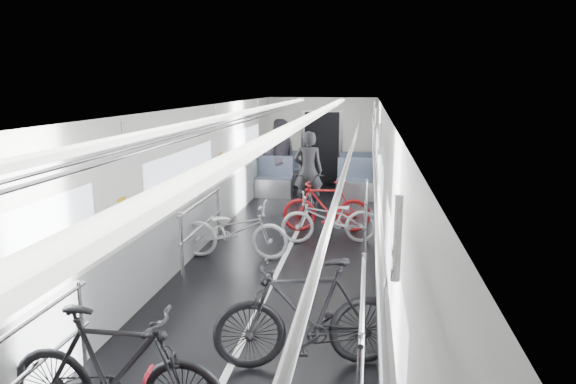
{
  "coord_description": "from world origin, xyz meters",
  "views": [
    {
      "loc": [
        1.29,
        -7.32,
        2.75
      ],
      "look_at": [
        0.0,
        0.86,
        1.01
      ],
      "focal_mm": 32.0,
      "sensor_mm": 36.0,
      "label": 1
    }
  ],
  "objects_px": {
    "bike_right_near": "(308,314)",
    "bike_right_far": "(327,206)",
    "bike_right_mid": "(330,218)",
    "person_standing": "(308,171)",
    "bike_left_mid": "(116,371)",
    "bike_aisle": "(308,191)",
    "person_seated": "(279,156)",
    "bike_left_far": "(234,230)"
  },
  "relations": [
    {
      "from": "bike_left_mid",
      "to": "bike_right_far",
      "type": "height_order",
      "value": "bike_left_mid"
    },
    {
      "from": "bike_right_near",
      "to": "bike_aisle",
      "type": "distance_m",
      "value": 6.4
    },
    {
      "from": "bike_left_far",
      "to": "bike_right_far",
      "type": "distance_m",
      "value": 2.17
    },
    {
      "from": "person_seated",
      "to": "bike_right_mid",
      "type": "bearing_deg",
      "value": 107.3
    },
    {
      "from": "bike_right_mid",
      "to": "person_standing",
      "type": "relative_size",
      "value": 0.97
    },
    {
      "from": "bike_left_far",
      "to": "person_standing",
      "type": "height_order",
      "value": "person_standing"
    },
    {
      "from": "bike_right_mid",
      "to": "bike_right_far",
      "type": "bearing_deg",
      "value": 177.35
    },
    {
      "from": "bike_left_mid",
      "to": "person_seated",
      "type": "xyz_separation_m",
      "value": [
        -0.34,
        9.42,
        0.41
      ]
    },
    {
      "from": "bike_right_mid",
      "to": "bike_aisle",
      "type": "bearing_deg",
      "value": -175.98
    },
    {
      "from": "person_standing",
      "to": "bike_right_far",
      "type": "bearing_deg",
      "value": 100.06
    },
    {
      "from": "bike_left_mid",
      "to": "bike_right_mid",
      "type": "distance_m",
      "value": 5.46
    },
    {
      "from": "bike_right_near",
      "to": "person_standing",
      "type": "distance_m",
      "value": 6.51
    },
    {
      "from": "bike_right_near",
      "to": "person_seated",
      "type": "bearing_deg",
      "value": 177.72
    },
    {
      "from": "bike_right_mid",
      "to": "person_standing",
      "type": "xyz_separation_m",
      "value": [
        -0.66,
        2.36,
        0.43
      ]
    },
    {
      "from": "bike_left_mid",
      "to": "bike_left_far",
      "type": "bearing_deg",
      "value": 1.74
    },
    {
      "from": "bike_right_mid",
      "to": "person_seated",
      "type": "relative_size",
      "value": 0.9
    },
    {
      "from": "bike_right_mid",
      "to": "bike_aisle",
      "type": "xyz_separation_m",
      "value": [
        -0.65,
        2.26,
        0.0
      ]
    },
    {
      "from": "bike_right_near",
      "to": "bike_aisle",
      "type": "relative_size",
      "value": 1.08
    },
    {
      "from": "bike_left_far",
      "to": "person_seated",
      "type": "bearing_deg",
      "value": 0.61
    },
    {
      "from": "bike_right_far",
      "to": "bike_aisle",
      "type": "height_order",
      "value": "bike_right_far"
    },
    {
      "from": "bike_right_near",
      "to": "bike_right_far",
      "type": "relative_size",
      "value": 1.12
    },
    {
      "from": "bike_right_near",
      "to": "bike_right_far",
      "type": "distance_m",
      "value": 4.78
    },
    {
      "from": "bike_left_mid",
      "to": "person_standing",
      "type": "bearing_deg",
      "value": -5.15
    },
    {
      "from": "person_seated",
      "to": "bike_left_mid",
      "type": "bearing_deg",
      "value": 87.83
    },
    {
      "from": "bike_left_mid",
      "to": "bike_right_near",
      "type": "relative_size",
      "value": 0.96
    },
    {
      "from": "bike_left_mid",
      "to": "bike_right_near",
      "type": "height_order",
      "value": "bike_right_near"
    },
    {
      "from": "bike_aisle",
      "to": "person_standing",
      "type": "xyz_separation_m",
      "value": [
        -0.02,
        0.1,
        0.43
      ]
    },
    {
      "from": "person_standing",
      "to": "bike_left_mid",
      "type": "bearing_deg",
      "value": 77.31
    },
    {
      "from": "bike_right_near",
      "to": "bike_right_mid",
      "type": "height_order",
      "value": "bike_right_near"
    },
    {
      "from": "bike_right_mid",
      "to": "person_seated",
      "type": "bearing_deg",
      "value": -170.38
    },
    {
      "from": "bike_left_mid",
      "to": "bike_left_far",
      "type": "relative_size",
      "value": 1.02
    },
    {
      "from": "bike_left_mid",
      "to": "bike_right_near",
      "type": "xyz_separation_m",
      "value": [
        1.38,
        1.22,
        0.02
      ]
    },
    {
      "from": "bike_aisle",
      "to": "bike_right_far",
      "type": "bearing_deg",
      "value": -82.26
    },
    {
      "from": "bike_right_far",
      "to": "person_standing",
      "type": "xyz_separation_m",
      "value": [
        -0.55,
        1.68,
        0.38
      ]
    },
    {
      "from": "bike_right_far",
      "to": "bike_left_far",
      "type": "bearing_deg",
      "value": -43.86
    },
    {
      "from": "bike_left_mid",
      "to": "bike_right_far",
      "type": "xyz_separation_m",
      "value": [
        1.17,
        5.99,
        -0.04
      ]
    },
    {
      "from": "bike_right_mid",
      "to": "bike_right_far",
      "type": "xyz_separation_m",
      "value": [
        -0.11,
        0.68,
        0.05
      ]
    },
    {
      "from": "bike_left_far",
      "to": "bike_right_mid",
      "type": "distance_m",
      "value": 1.78
    },
    {
      "from": "bike_left_mid",
      "to": "bike_right_near",
      "type": "distance_m",
      "value": 1.84
    },
    {
      "from": "bike_right_far",
      "to": "person_seated",
      "type": "distance_m",
      "value": 3.77
    },
    {
      "from": "bike_right_far",
      "to": "bike_left_mid",
      "type": "bearing_deg",
      "value": -16.79
    },
    {
      "from": "bike_left_far",
      "to": "person_seated",
      "type": "xyz_separation_m",
      "value": [
        -0.17,
        5.14,
        0.49
      ]
    }
  ]
}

